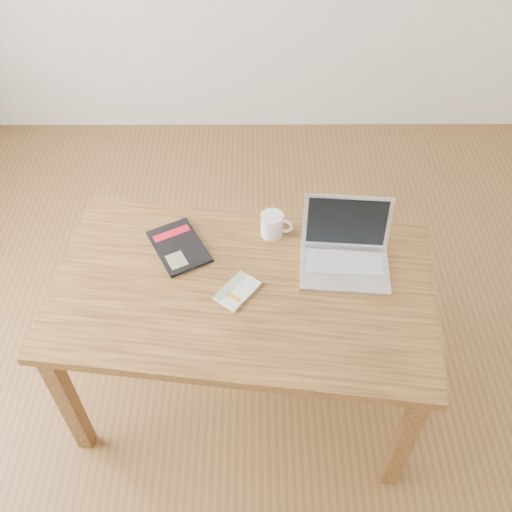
{
  "coord_description": "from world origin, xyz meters",
  "views": [
    {
      "loc": [
        0.08,
        -1.49,
        2.4
      ],
      "look_at": [
        0.08,
        -0.07,
        0.85
      ],
      "focal_mm": 40.0,
      "sensor_mm": 36.0,
      "label": 1
    }
  ],
  "objects_px": {
    "laptop": "(345,252)",
    "coffee_mug": "(273,224)",
    "white_guidebook": "(237,291)",
    "black_guidebook": "(179,246)",
    "desk": "(243,301)"
  },
  "relations": [
    {
      "from": "white_guidebook",
      "to": "desk",
      "type": "bearing_deg",
      "value": 94.15
    },
    {
      "from": "desk",
      "to": "white_guidebook",
      "type": "xyz_separation_m",
      "value": [
        -0.02,
        -0.03,
        0.1
      ]
    },
    {
      "from": "desk",
      "to": "black_guidebook",
      "type": "distance_m",
      "value": 0.34
    },
    {
      "from": "white_guidebook",
      "to": "coffee_mug",
      "type": "relative_size",
      "value": 1.47
    },
    {
      "from": "black_guidebook",
      "to": "laptop",
      "type": "height_order",
      "value": "laptop"
    },
    {
      "from": "white_guidebook",
      "to": "laptop",
      "type": "height_order",
      "value": "laptop"
    },
    {
      "from": "white_guidebook",
      "to": "laptop",
      "type": "xyz_separation_m",
      "value": [
        0.41,
        0.16,
        0.04
      ]
    },
    {
      "from": "laptop",
      "to": "coffee_mug",
      "type": "distance_m",
      "value": 0.31
    },
    {
      "from": "desk",
      "to": "black_guidebook",
      "type": "relative_size",
      "value": 4.75
    },
    {
      "from": "black_guidebook",
      "to": "coffee_mug",
      "type": "height_order",
      "value": "coffee_mug"
    },
    {
      "from": "laptop",
      "to": "coffee_mug",
      "type": "xyz_separation_m",
      "value": [
        -0.27,
        0.15,
        0.0
      ]
    },
    {
      "from": "desk",
      "to": "white_guidebook",
      "type": "distance_m",
      "value": 0.1
    },
    {
      "from": "coffee_mug",
      "to": "black_guidebook",
      "type": "bearing_deg",
      "value": -156.6
    },
    {
      "from": "desk",
      "to": "black_guidebook",
      "type": "bearing_deg",
      "value": 149.34
    },
    {
      "from": "white_guidebook",
      "to": "coffee_mug",
      "type": "xyz_separation_m",
      "value": [
        0.14,
        0.31,
        0.04
      ]
    }
  ]
}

